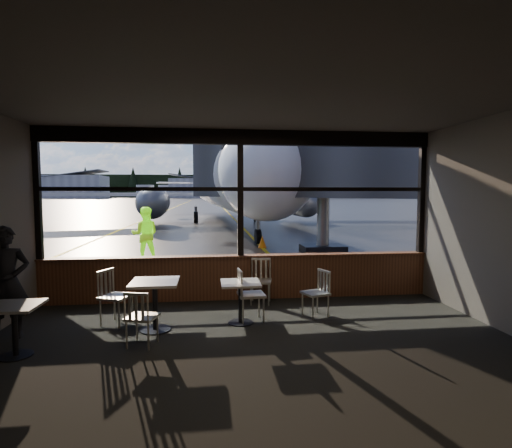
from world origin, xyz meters
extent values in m
plane|color=black|center=(0.00, 120.00, 0.00)|extent=(520.00, 520.00, 0.00)
cube|color=black|center=(0.00, -3.00, 0.01)|extent=(8.00, 6.00, 0.01)
cube|color=#38332D|center=(0.00, -3.00, 3.50)|extent=(8.00, 6.00, 0.04)
cube|color=#4E473F|center=(0.00, -6.00, 1.75)|extent=(8.00, 0.04, 3.50)
cube|color=#4B2716|center=(0.00, 0.00, 0.45)|extent=(8.00, 0.28, 0.90)
cube|color=black|center=(0.00, 0.00, 3.35)|extent=(8.00, 0.18, 0.30)
cube|color=black|center=(-3.95, 0.00, 2.20)|extent=(0.12, 0.12, 2.60)
cube|color=black|center=(0.00, 0.00, 2.20)|extent=(0.12, 0.12, 2.60)
cube|color=black|center=(3.95, 0.00, 2.20)|extent=(0.12, 0.12, 2.60)
cube|color=black|center=(0.00, 0.00, 2.30)|extent=(8.00, 0.10, 0.08)
imported|color=black|center=(-3.70, -1.85, 0.86)|extent=(0.72, 0.58, 1.73)
imported|color=#BFF219|center=(-2.71, 4.95, 0.89)|extent=(0.90, 0.72, 1.77)
cone|color=#FF6108|center=(1.50, 7.75, 0.24)|extent=(0.35, 0.35, 0.49)
cone|color=#DD5E06|center=(-4.83, 18.83, 0.24)|extent=(0.34, 0.34, 0.47)
cylinder|color=silver|center=(-30.00, 182.00, 3.00)|extent=(8.00, 8.00, 6.00)
cylinder|color=silver|center=(-20.00, 182.00, 3.00)|extent=(8.00, 8.00, 6.00)
cylinder|color=silver|center=(-10.00, 182.00, 3.00)|extent=(8.00, 8.00, 6.00)
cube|color=black|center=(0.00, 210.00, 6.00)|extent=(360.00, 3.00, 12.00)
camera|label=1|loc=(-0.64, -8.20, 2.22)|focal=28.00mm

